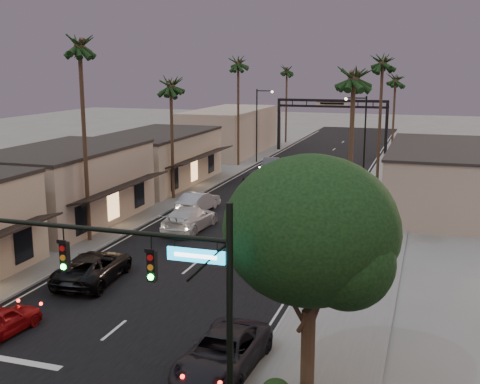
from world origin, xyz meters
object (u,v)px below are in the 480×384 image
Objects in this scene: curbside_near at (223,353)px; palm_lc at (171,81)px; palm_rc at (396,76)px; streetlight_left at (259,120)px; palm_ld at (238,60)px; palm_far at (287,68)px; streetlight_right at (362,135)px; palm_lb at (79,40)px; oncoming_silver at (198,202)px; palm_rb at (383,58)px; traffic_signal at (172,282)px; oncoming_red at (0,321)px; arch at (332,112)px; palm_ra at (354,71)px; oncoming_pickup at (94,267)px; corner_tree at (313,236)px; curbside_black at (272,241)px.

palm_lc is at bearing 120.52° from curbside_near.
palm_rc is at bearing 90.36° from curbside_near.
streetlight_left is 0.63× the size of palm_ld.
palm_lc is 42.01m from palm_far.
streetlight_right is 1.60× the size of curbside_near.
palm_lb is 3.05× the size of oncoming_silver.
palm_rb is at bearing -32.60° from palm_ld.
traffic_signal is at bearing -79.30° from palm_far.
palm_far is 2.65× the size of oncoming_silver.
curbside_near reaches higher than oncoming_red.
palm_ra is at bearing -79.41° from arch.
palm_ra is 2.23× the size of oncoming_pickup.
oncoming_red is at bearing -86.90° from palm_far.
corner_tree reaches higher than oncoming_silver.
streetlight_right is 0.74× the size of palm_rc.
palm_rb is (17.20, 8.00, 1.95)m from palm_lc.
corner_tree is 14.95m from oncoming_red.
curbside_black is at bearing 100.70° from curbside_near.
oncoming_pickup is (-11.15, -29.66, -4.51)m from streetlight_right.
traffic_signal is 21.19m from palm_ra.
arch is 62.38m from oncoming_red.
oncoming_silver is (-4.75, -37.66, -4.71)m from arch.
palm_lb is at bearing -68.68° from oncoming_red.
arch is at bearing -43.95° from palm_far.
traffic_signal is 15.65m from oncoming_pickup.
oncoming_silver is (3.85, -3.66, -9.65)m from palm_lc.
palm_lc is 32.86m from palm_rc.
palm_lb is (-15.52, -23.00, 8.06)m from streetlight_right.
palm_ra and palm_far have the same top height.
corner_tree reaches higher than curbside_near.
palm_ld is (0.00, 33.00, -0.97)m from palm_lb.
palm_rc is at bearing 89.93° from curbside_black.
palm_far reaches higher than curbside_near.
palm_ld is 1.08× the size of palm_ra.
oncoming_pickup is 1.05× the size of curbside_near.
palm_lb is 33.01m from palm_ld.
curbside_near is at bearing -94.21° from palm_rb.
curbside_black is at bearing -141.53° from oncoming_pickup.
traffic_signal is at bearing -65.94° from palm_lc.
oncoming_silver is 0.89× the size of curbside_black.
palm_lb is at bearing -173.37° from palm_ra.
oncoming_red is at bearing -87.23° from streetlight_left.
traffic_signal reaches higher than arch.
oncoming_red is (-10.19, 3.97, -4.39)m from traffic_signal.
arch is 28.24m from palm_rb.
palm_rb is 1.16× the size of palm_rc.
palm_lb is 17.77m from curbside_black.
curbside_black is at bearing -68.50° from palm_ld.
oncoming_pickup is (2.69, -42.66, -4.51)m from streetlight_left.
arch is 1.25× the size of palm_rc.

